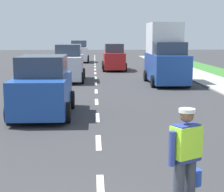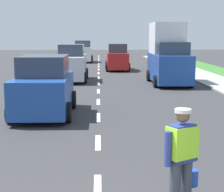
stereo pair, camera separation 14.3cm
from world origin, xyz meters
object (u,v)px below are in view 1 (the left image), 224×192
(car_oncoming_third, at_px, (79,52))
(delivery_truck, at_px, (166,56))
(road_worker, at_px, (186,154))
(car_outgoing_far, at_px, (114,58))
(car_oncoming_second, at_px, (69,64))
(car_oncoming_lead, at_px, (43,88))

(car_oncoming_third, bearing_deg, delivery_truck, -72.18)
(road_worker, bearing_deg, car_outgoing_far, 89.62)
(delivery_truck, bearing_deg, car_outgoing_far, 106.66)
(road_worker, height_order, car_outgoing_far, car_outgoing_far)
(road_worker, relative_size, car_oncoming_third, 0.43)
(car_oncoming_second, height_order, car_outgoing_far, car_oncoming_second)
(delivery_truck, distance_m, car_outgoing_far, 8.95)
(delivery_truck, bearing_deg, car_oncoming_third, 107.82)
(delivery_truck, relative_size, car_oncoming_second, 1.09)
(road_worker, distance_m, car_oncoming_second, 17.54)
(car_oncoming_lead, xyz_separation_m, car_oncoming_third, (0.26, 26.16, 0.08))
(car_oncoming_lead, distance_m, car_oncoming_third, 26.16)
(car_oncoming_second, bearing_deg, road_worker, -80.15)
(road_worker, bearing_deg, car_oncoming_second, 99.85)
(delivery_truck, xyz_separation_m, car_oncoming_third, (-5.71, 17.77, -0.55))
(car_oncoming_lead, bearing_deg, road_worker, -66.07)
(car_outgoing_far, distance_m, car_oncoming_lead, 17.29)
(car_outgoing_far, bearing_deg, car_oncoming_second, -114.27)
(road_worker, distance_m, car_outgoing_far, 24.29)
(road_worker, relative_size, car_oncoming_second, 0.39)
(car_oncoming_second, bearing_deg, car_outgoing_far, 65.73)
(road_worker, bearing_deg, car_oncoming_third, 95.10)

